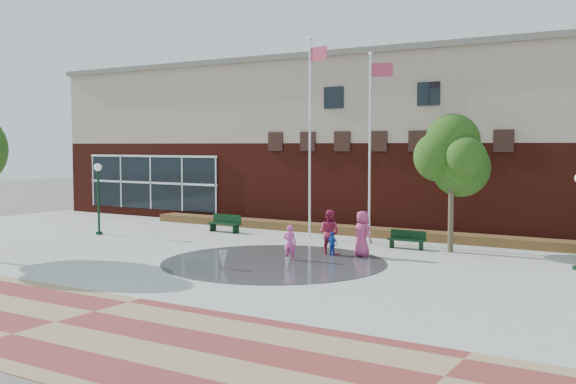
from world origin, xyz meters
The scene contains 18 objects.
ground centered at (0.00, 0.00, 0.00)m, with size 120.00×120.00×0.00m, color #666056.
plaza_concrete centered at (0.00, 4.00, 0.00)m, with size 46.00×18.00×0.01m, color #A8A8A0.
paver_band centered at (0.00, -7.00, 0.00)m, with size 46.00×6.00×0.01m, color maroon.
splash_pad centered at (0.00, 3.00, 0.00)m, with size 8.40×8.40×0.01m, color #383A3D.
library_building centered at (0.00, 17.48, 4.64)m, with size 44.40×10.40×9.20m.
flower_bed centered at (0.00, 11.60, 0.00)m, with size 26.00×1.20×0.40m, color maroon.
flagpole_left centered at (-2.00, 9.25, 5.22)m, with size 1.08×0.32×9.38m.
flagpole_right centered at (1.27, 8.80, 4.69)m, with size 0.99×0.41×8.40m.
lamp_left centered at (-11.58, 5.11, 2.18)m, with size 0.37×0.37×3.50m.
bench_left centered at (-6.86, 9.04, 0.29)m, with size 1.83×0.61×0.91m.
bench_mid centered at (3.00, 8.69, 0.26)m, with size 1.58×0.44×0.79m.
tree_mid centered at (4.86, 8.79, 3.91)m, with size 3.18×3.18×5.37m.
water_jet_a centered at (-0.78, 0.88, 0.00)m, with size 0.34×0.34×0.65m, color white.
water_jet_b centered at (1.27, 1.88, 0.00)m, with size 0.19×0.19×0.43m, color white.
child_splash centered at (0.26, 3.71, 0.69)m, with size 0.50×0.33×1.37m, color #ED49A0.
adult_red centered at (0.91, 5.67, 0.91)m, with size 0.89×0.69×1.83m, color #AF2447.
adult_pink centered at (2.25, 5.92, 0.91)m, with size 0.89×0.58×1.82m, color #C43C6F.
child_blue centered at (1.22, 5.35, 0.50)m, with size 0.58×0.24×0.99m, color #1948AE.
Camera 1 is at (13.52, -17.95, 4.40)m, focal length 42.00 mm.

